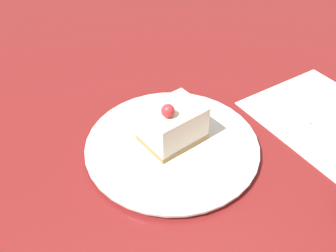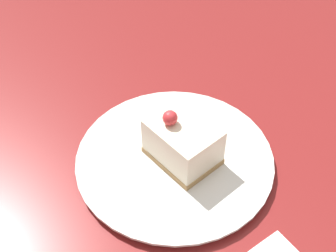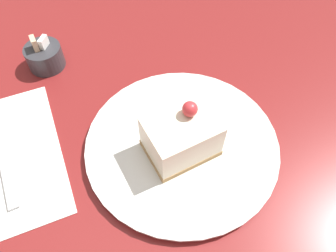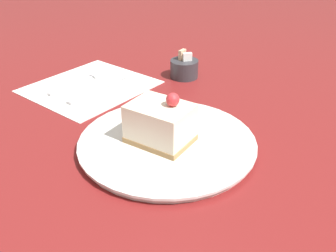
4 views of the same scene
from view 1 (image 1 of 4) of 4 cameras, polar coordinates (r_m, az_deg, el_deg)
name	(u,v)px [view 1 (image 1 of 4)]	position (r m, az deg, el deg)	size (l,w,h in m)	color
ground_plane	(188,136)	(0.64, 3.05, -1.52)	(4.00, 4.00, 0.00)	maroon
plate	(172,146)	(0.61, 0.63, -3.03)	(0.28, 0.28, 0.01)	silver
cake_slice	(173,124)	(0.59, 0.69, 0.28)	(0.11, 0.10, 0.08)	#AD8451
napkin	(324,117)	(0.73, 22.68, 1.26)	(0.27, 0.28, 0.00)	white
knife	(306,117)	(0.71, 20.25, 1.33)	(0.06, 0.16, 0.00)	silver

